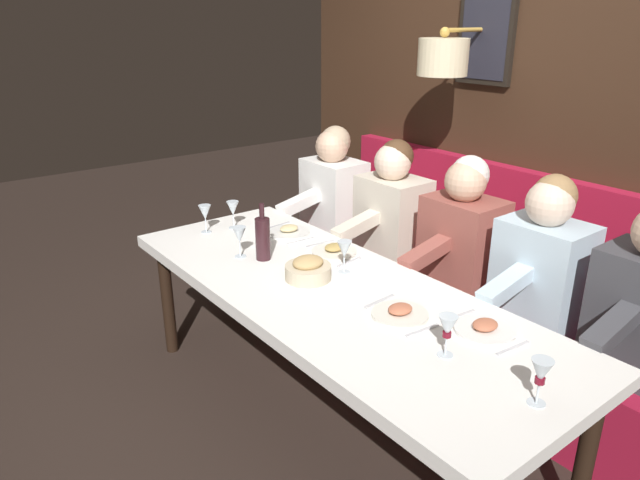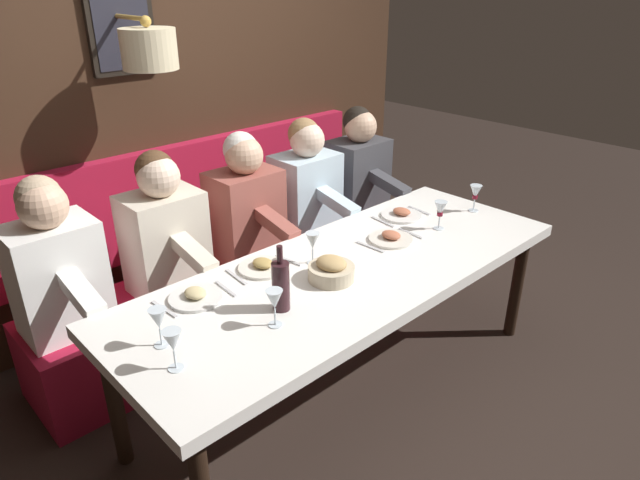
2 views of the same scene
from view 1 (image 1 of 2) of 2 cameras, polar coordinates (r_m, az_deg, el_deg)
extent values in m
plane|color=black|center=(3.07, 1.02, -17.25)|extent=(12.00, 12.00, 0.00)
cube|color=white|center=(2.69, 1.12, -5.32)|extent=(0.90, 2.42, 0.06)
cylinder|color=black|center=(3.56, -14.78, -5.75)|extent=(0.07, 0.07, 0.68)
cylinder|color=black|center=(2.56, 24.66, -18.99)|extent=(0.07, 0.07, 0.68)
cylinder|color=black|center=(3.85, -5.25, -3.01)|extent=(0.07, 0.07, 0.68)
cube|color=maroon|center=(3.49, 12.64, -8.33)|extent=(0.52, 2.62, 0.45)
cube|color=#382316|center=(3.57, 20.51, 12.44)|extent=(0.10, 3.82, 2.90)
cube|color=maroon|center=(3.64, 18.40, 1.79)|extent=(0.10, 2.62, 0.64)
cube|color=black|center=(3.68, 16.01, 18.43)|extent=(0.04, 0.38, 0.50)
cube|color=#23232D|center=(3.66, 15.83, 18.44)|extent=(0.01, 0.32, 0.44)
cylinder|color=#B78E3D|center=(3.56, 14.15, 19.42)|extent=(0.35, 0.02, 0.02)
cylinder|color=beige|center=(3.43, 12.02, 17.20)|extent=(0.28, 0.28, 0.20)
sphere|color=#B78E3D|center=(3.43, 12.19, 19.37)|extent=(0.06, 0.06, 0.06)
cube|color=#3D3D42|center=(2.56, 26.81, -7.78)|extent=(0.33, 0.09, 0.14)
cube|color=silver|center=(3.01, 20.93, -3.45)|extent=(0.30, 0.40, 0.56)
sphere|color=beige|center=(2.86, 21.70, 3.37)|extent=(0.22, 0.22, 0.22)
sphere|color=#937047|center=(2.88, 22.09, 4.06)|extent=(0.20, 0.20, 0.20)
cube|color=silver|center=(2.76, 17.83, -4.31)|extent=(0.33, 0.09, 0.14)
cube|color=#934C42|center=(3.25, 13.77, -0.76)|extent=(0.30, 0.40, 0.56)
sphere|color=#D1A889|center=(3.12, 14.14, 5.63)|extent=(0.22, 0.22, 0.22)
sphere|color=silver|center=(3.14, 14.54, 6.25)|extent=(0.20, 0.20, 0.20)
cube|color=#934C42|center=(3.03, 10.38, -1.32)|extent=(0.33, 0.09, 0.14)
cube|color=beige|center=(3.58, 7.12, 1.75)|extent=(0.30, 0.40, 0.56)
sphere|color=beige|center=(3.46, 7.17, 7.61)|extent=(0.22, 0.22, 0.22)
sphere|color=#4C331E|center=(3.48, 7.55, 8.17)|extent=(0.20, 0.20, 0.20)
cube|color=beige|center=(3.38, 3.65, 1.40)|extent=(0.33, 0.09, 0.14)
cube|color=white|center=(3.98, 1.36, 3.91)|extent=(0.30, 0.40, 0.56)
sphere|color=#D1A889|center=(3.88, 1.18, 9.21)|extent=(0.22, 0.22, 0.22)
sphere|color=tan|center=(3.89, 1.53, 9.71)|extent=(0.20, 0.20, 0.20)
cube|color=white|center=(3.80, -2.03, 3.69)|extent=(0.33, 0.09, 0.14)
cylinder|color=silver|center=(2.46, 7.87, -7.27)|extent=(0.24, 0.24, 0.01)
ellipsoid|color=#B76647|center=(2.45, 7.90, -6.74)|extent=(0.11, 0.09, 0.04)
cube|color=silver|center=(2.36, 10.05, -8.76)|extent=(0.17, 0.03, 0.01)
cube|color=silver|center=(2.56, 5.87, -6.02)|extent=(0.18, 0.03, 0.01)
cylinder|color=silver|center=(3.06, 1.42, -1.18)|extent=(0.24, 0.24, 0.01)
ellipsoid|color=#AD8E4C|center=(3.05, 1.42, -0.73)|extent=(0.11, 0.09, 0.04)
cube|color=silver|center=(2.95, 2.90, -2.17)|extent=(0.17, 0.03, 0.01)
cube|color=silver|center=(3.18, 0.04, -0.37)|extent=(0.18, 0.03, 0.01)
cylinder|color=white|center=(2.41, 15.89, -8.55)|extent=(0.24, 0.24, 0.01)
ellipsoid|color=#B76647|center=(2.40, 15.95, -8.02)|extent=(0.11, 0.09, 0.04)
cube|color=silver|center=(2.33, 18.45, -10.07)|extent=(0.17, 0.03, 0.01)
cube|color=silver|center=(2.50, 13.51, -7.26)|extent=(0.18, 0.04, 0.01)
cylinder|color=silver|center=(3.34, -3.06, 0.75)|extent=(0.24, 0.24, 0.01)
ellipsoid|color=#D1BC84|center=(3.33, -3.07, 1.16)|extent=(0.11, 0.09, 0.04)
cube|color=silver|center=(3.22, -1.87, -0.09)|extent=(0.17, 0.03, 0.01)
cube|color=silver|center=(3.47, -4.17, 1.43)|extent=(0.18, 0.03, 0.01)
cylinder|color=silver|center=(2.23, 12.20, -10.99)|extent=(0.06, 0.06, 0.00)
cylinder|color=silver|center=(2.21, 12.28, -10.12)|extent=(0.01, 0.01, 0.07)
cone|color=silver|center=(2.17, 12.45, -8.31)|extent=(0.07, 0.07, 0.08)
cylinder|color=maroon|center=(2.18, 12.38, -9.05)|extent=(0.03, 0.03, 0.02)
cylinder|color=silver|center=(3.42, -11.12, 0.79)|extent=(0.06, 0.06, 0.00)
cylinder|color=silver|center=(3.41, -11.17, 1.41)|extent=(0.01, 0.01, 0.07)
cone|color=silver|center=(3.38, -11.26, 2.68)|extent=(0.07, 0.07, 0.08)
cylinder|color=silver|center=(3.47, -8.47, 1.21)|extent=(0.06, 0.06, 0.00)
cylinder|color=silver|center=(3.45, -8.51, 1.83)|extent=(0.01, 0.01, 0.07)
cone|color=silver|center=(3.43, -8.58, 3.09)|extent=(0.07, 0.07, 0.08)
cylinder|color=silver|center=(2.84, 2.37, -3.17)|extent=(0.06, 0.06, 0.00)
cylinder|color=silver|center=(2.82, 2.38, -2.44)|extent=(0.01, 0.01, 0.07)
cone|color=silver|center=(2.79, 2.41, -0.93)|extent=(0.07, 0.07, 0.08)
cylinder|color=silver|center=(2.07, 20.51, -14.80)|extent=(0.06, 0.06, 0.00)
cylinder|color=silver|center=(2.04, 20.65, -13.90)|extent=(0.01, 0.01, 0.07)
cone|color=silver|center=(2.00, 20.95, -12.01)|extent=(0.07, 0.07, 0.08)
cylinder|color=maroon|center=(2.02, 20.83, -12.77)|extent=(0.03, 0.03, 0.02)
cylinder|color=silver|center=(3.05, -7.83, -1.61)|extent=(0.06, 0.06, 0.00)
cylinder|color=silver|center=(3.03, -7.87, -0.92)|extent=(0.01, 0.01, 0.07)
cone|color=silver|center=(3.00, -7.94, 0.50)|extent=(0.07, 0.07, 0.08)
cylinder|color=#33191E|center=(2.96, -5.65, 0.09)|extent=(0.08, 0.08, 0.22)
cylinder|color=#33191E|center=(2.91, -5.76, 2.85)|extent=(0.03, 0.03, 0.08)
cylinder|color=beige|center=(2.76, -1.19, -3.17)|extent=(0.22, 0.22, 0.07)
ellipsoid|color=tan|center=(2.74, -1.19, -2.22)|extent=(0.15, 0.13, 0.06)
camera|label=2|loc=(3.65, -42.63, 18.02)|focal=31.50mm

